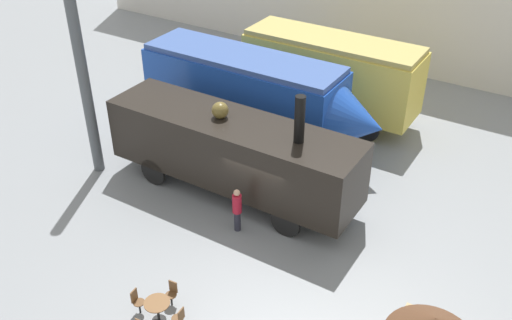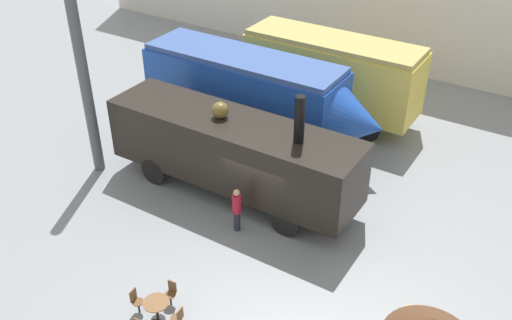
{
  "view_description": "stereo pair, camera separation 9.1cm",
  "coord_description": "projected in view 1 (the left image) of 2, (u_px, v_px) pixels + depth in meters",
  "views": [
    {
      "loc": [
        8.82,
        -14.66,
        13.47
      ],
      "look_at": [
        -0.9,
        1.0,
        1.6
      ],
      "focal_mm": 40.0,
      "sensor_mm": 36.0,
      "label": 1
    },
    {
      "loc": [
        8.89,
        -14.61,
        13.47
      ],
      "look_at": [
        -0.9,
        1.0,
        1.6
      ],
      "focal_mm": 40.0,
      "sensor_mm": 36.0,
      "label": 2
    }
  ],
  "objects": [
    {
      "name": "streamlined_locomotive",
      "position": [
        259.0,
        94.0,
        25.07
      ],
      "size": [
        11.17,
        2.77,
        3.99
      ],
      "color": "blue",
      "rests_on": "ground_plane"
    },
    {
      "name": "visitor_person",
      "position": [
        237.0,
        208.0,
        20.37
      ],
      "size": [
        0.34,
        0.34,
        1.79
      ],
      "color": "#262633",
      "rests_on": "ground_plane"
    },
    {
      "name": "cafe_table_near",
      "position": [
        157.0,
        307.0,
        16.99
      ],
      "size": [
        0.79,
        0.79,
        0.76
      ],
      "color": "black",
      "rests_on": "ground_plane"
    },
    {
      "name": "ground_plane",
      "position": [
        262.0,
        214.0,
        21.67
      ],
      "size": [
        80.0,
        80.0,
        0.0
      ],
      "primitive_type": "plane",
      "color": "gray"
    },
    {
      "name": "passenger_coach_vintage",
      "position": [
        331.0,
        71.0,
        26.99
      ],
      "size": [
        8.38,
        2.66,
        4.03
      ],
      "color": "#E0C64C",
      "rests_on": "ground_plane"
    },
    {
      "name": "steam_locomotive",
      "position": [
        233.0,
        149.0,
        21.8
      ],
      "size": [
        10.23,
        2.61,
        5.0
      ],
      "color": "black",
      "rests_on": "ground_plane"
    },
    {
      "name": "support_pillar",
      "position": [
        84.0,
        83.0,
        22.13
      ],
      "size": [
        0.44,
        0.44,
        8.0
      ],
      "color": "#4C5156",
      "rests_on": "ground_plane"
    },
    {
      "name": "cafe_chair_0",
      "position": [
        172.0,
        292.0,
        17.61
      ],
      "size": [
        0.36,
        0.37,
        0.87
      ],
      "rotation": [
        0.0,
        0.0,
        4.8
      ],
      "color": "black",
      "rests_on": "ground_plane"
    },
    {
      "name": "cafe_chair_3",
      "position": [
        179.0,
        318.0,
        16.74
      ],
      "size": [
        0.37,
        0.36,
        0.87
      ],
      "rotation": [
        0.0,
        0.0,
        9.51
      ],
      "color": "black",
      "rests_on": "ground_plane"
    },
    {
      "name": "cafe_chair_1",
      "position": [
        137.0,
        300.0,
        17.32
      ],
      "size": [
        0.37,
        0.36,
        0.87
      ],
      "rotation": [
        0.0,
        0.0,
        6.37
      ],
      "color": "black",
      "rests_on": "ground_plane"
    }
  ]
}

